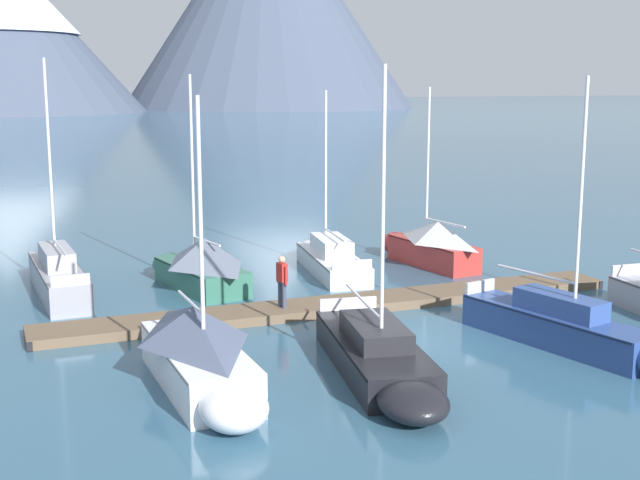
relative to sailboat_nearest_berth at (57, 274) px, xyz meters
The scene contains 10 objects.
ground_plane 13.04m from the sailboat_nearest_berth, 48.47° to the right, with size 700.00×700.00×0.00m, color #335B75.
dock 10.39m from the sailboat_nearest_berth, 33.65° to the right, with size 20.02×1.97×0.30m.
sailboat_nearest_berth is the anchor object (origin of this frame).
sailboat_second_berth 11.67m from the sailboat_nearest_berth, 77.64° to the right, with size 2.12×6.51×7.17m.
sailboat_mid_dock_port 5.03m from the sailboat_nearest_berth, 12.75° to the right, with size 2.92×5.98×7.72m.
sailboat_mid_dock_starboard 14.07m from the sailboat_nearest_berth, 60.42° to the right, with size 3.02×7.64×7.88m.
sailboat_far_berth 10.45m from the sailboat_nearest_berth, ahead, with size 2.49×7.14×7.13m.
sailboat_outer_slip 17.71m from the sailboat_nearest_berth, 43.09° to the right, with size 2.87×7.46×7.62m.
sailboat_end_of_dock 14.70m from the sailboat_nearest_berth, ahead, with size 2.24×5.74×7.25m.
person_on_dock 8.76m from the sailboat_nearest_berth, 41.93° to the right, with size 0.29×0.58×1.69m.
Camera 1 is at (-10.67, -21.13, 7.47)m, focal length 47.56 mm.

